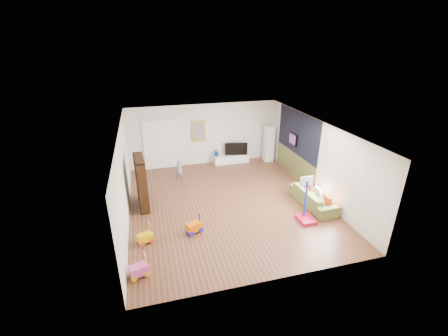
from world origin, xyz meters
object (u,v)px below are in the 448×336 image
object	(u,v)px
bookshelf	(141,183)
media_console	(231,159)
basketball_hoop	(308,201)
sofa	(313,198)

from	to	relation	value
bookshelf	media_console	bearing A→B (deg)	32.78
bookshelf	basketball_hoop	bearing A→B (deg)	-28.73
sofa	basketball_hoop	xyz separation A→B (m)	(-0.71, -0.81, 0.43)
bookshelf	sofa	bearing A→B (deg)	-18.36
sofa	basketball_hoop	distance (m)	1.16
media_console	bookshelf	bearing A→B (deg)	-144.50
media_console	sofa	bearing A→B (deg)	-70.89
basketball_hoop	sofa	bearing A→B (deg)	49.42
media_console	bookshelf	distance (m)	4.97
sofa	bookshelf	bearing A→B (deg)	73.29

